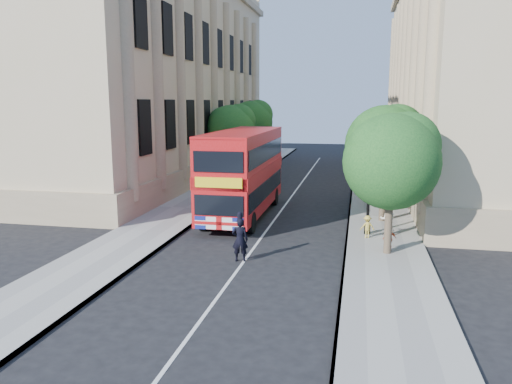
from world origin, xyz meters
The scene contains 17 objects.
ground centered at (0.00, 0.00, 0.00)m, with size 120.00×120.00×0.00m, color black.
pavement_right centered at (5.75, 10.00, 0.06)m, with size 3.50×80.00×0.12m, color gray.
pavement_left centered at (-5.75, 10.00, 0.06)m, with size 3.50×80.00×0.12m, color gray.
building_right centered at (13.80, 24.00, 9.00)m, with size 12.00×38.00×18.00m, color tan.
building_left centered at (-13.80, 24.00, 9.00)m, with size 12.00×38.00×18.00m, color tan.
tree_right_near centered at (5.84, 3.03, 4.25)m, with size 4.00×4.00×6.08m.
tree_right_mid centered at (5.84, 9.03, 4.45)m, with size 4.20×4.20×6.37m.
tree_right_far centered at (5.84, 15.03, 4.31)m, with size 4.00×4.00×6.15m.
tree_left_far centered at (-5.96, 22.03, 4.44)m, with size 4.00×4.00×6.30m.
tree_left_back centered at (-5.96, 30.03, 4.71)m, with size 4.20×4.20×6.65m.
lamp_post centered at (5.00, 6.00, 2.51)m, with size 0.32×0.32×5.16m.
double_decker_bus centered at (-1.89, 9.02, 2.64)m, with size 2.79×10.34×4.77m.
box_van centered at (-1.81, 11.40, 1.40)m, with size 2.43×5.15×2.86m.
police_constable centered at (-0.17, 1.00, 0.91)m, with size 0.66×0.44×1.82m, color black.
woman_pedestrian centered at (5.95, 6.07, 0.88)m, with size 0.74×0.58×1.52m, color white.
child_a centered at (5.90, 3.41, 0.64)m, with size 0.61×0.25×1.03m, color #D35125.
child_b centered at (4.98, 5.33, 0.65)m, with size 0.69×0.39×1.06m, color gold.
Camera 1 is at (4.49, -18.16, 6.48)m, focal length 35.00 mm.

